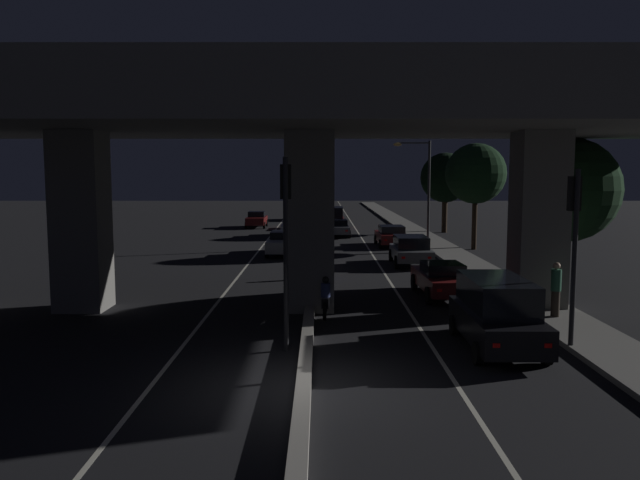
{
  "coord_description": "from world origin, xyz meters",
  "views": [
    {
      "loc": [
        0.37,
        -13.83,
        4.91
      ],
      "look_at": [
        0.36,
        24.73,
        0.8
      ],
      "focal_mm": 35.0,
      "sensor_mm": 36.0,
      "label": 1
    }
  ],
  "objects_px": {
    "traffic_light_left_of_median": "(286,220)",
    "car_taxi_yellow_fourth_oncoming": "(301,212)",
    "motorcycle_black_filtering_near": "(326,299)",
    "motorcycle_blue_filtering_mid": "(327,266)",
    "car_dark_red_sixth": "(334,217)",
    "traffic_light_right_of_median": "(574,228)",
    "car_dark_red_second": "(442,279)",
    "car_white_second_oncoming": "(294,227)",
    "car_black_lead": "(497,312)",
    "street_lamp": "(423,182)",
    "motorcycle_red_filtering_far": "(322,245)",
    "car_dark_red_fourth": "(391,235)",
    "car_grey_third": "(411,249)",
    "car_grey_fifth": "(336,228)",
    "car_silver_lead_oncoming": "(284,243)",
    "pedestrian_on_sidewalk": "(556,289)",
    "car_dark_red_third_oncoming": "(257,219)"
  },
  "relations": [
    {
      "from": "car_black_lead",
      "to": "motorcycle_blue_filtering_mid",
      "type": "relative_size",
      "value": 2.51
    },
    {
      "from": "traffic_light_left_of_median",
      "to": "car_grey_fifth",
      "type": "height_order",
      "value": "traffic_light_left_of_median"
    },
    {
      "from": "car_white_second_oncoming",
      "to": "car_black_lead",
      "type": "bearing_deg",
      "value": 12.76
    },
    {
      "from": "car_dark_red_fourth",
      "to": "car_dark_red_third_oncoming",
      "type": "height_order",
      "value": "car_dark_red_third_oncoming"
    },
    {
      "from": "car_dark_red_second",
      "to": "motorcycle_red_filtering_far",
      "type": "bearing_deg",
      "value": 18.43
    },
    {
      "from": "car_dark_red_second",
      "to": "pedestrian_on_sidewalk",
      "type": "distance_m",
      "value": 5.16
    },
    {
      "from": "car_grey_fifth",
      "to": "car_dark_red_third_oncoming",
      "type": "bearing_deg",
      "value": 38.85
    },
    {
      "from": "motorcycle_red_filtering_far",
      "to": "pedestrian_on_sidewalk",
      "type": "xyz_separation_m",
      "value": [
        7.73,
        -17.08,
        0.46
      ]
    },
    {
      "from": "traffic_light_right_of_median",
      "to": "pedestrian_on_sidewalk",
      "type": "relative_size",
      "value": 2.76
    },
    {
      "from": "car_dark_red_second",
      "to": "car_grey_third",
      "type": "xyz_separation_m",
      "value": [
        0.04,
        8.83,
        0.11
      ]
    },
    {
      "from": "car_white_second_oncoming",
      "to": "pedestrian_on_sidewalk",
      "type": "bearing_deg",
      "value": 19.42
    },
    {
      "from": "car_dark_red_fourth",
      "to": "car_dark_red_third_oncoming",
      "type": "relative_size",
      "value": 1.07
    },
    {
      "from": "car_dark_red_sixth",
      "to": "car_dark_red_fourth",
      "type": "bearing_deg",
      "value": -165.04
    },
    {
      "from": "traffic_light_left_of_median",
      "to": "motorcycle_red_filtering_far",
      "type": "xyz_separation_m",
      "value": [
        1.06,
        20.45,
        -3.02
      ]
    },
    {
      "from": "traffic_light_right_of_median",
      "to": "street_lamp",
      "type": "bearing_deg",
      "value": 89.62
    },
    {
      "from": "car_grey_third",
      "to": "pedestrian_on_sidewalk",
      "type": "distance_m",
      "value": 13.36
    },
    {
      "from": "pedestrian_on_sidewalk",
      "to": "street_lamp",
      "type": "bearing_deg",
      "value": 91.72
    },
    {
      "from": "car_grey_fifth",
      "to": "car_dark_red_sixth",
      "type": "distance_m",
      "value": 7.83
    },
    {
      "from": "traffic_light_left_of_median",
      "to": "car_taxi_yellow_fourth_oncoming",
      "type": "bearing_deg",
      "value": 91.25
    },
    {
      "from": "motorcycle_black_filtering_near",
      "to": "motorcycle_blue_filtering_mid",
      "type": "relative_size",
      "value": 0.97
    },
    {
      "from": "pedestrian_on_sidewalk",
      "to": "motorcycle_red_filtering_far",
      "type": "bearing_deg",
      "value": 114.37
    },
    {
      "from": "street_lamp",
      "to": "motorcycle_blue_filtering_mid",
      "type": "distance_m",
      "value": 16.35
    },
    {
      "from": "car_dark_red_sixth",
      "to": "car_grey_third",
      "type": "bearing_deg",
      "value": -169.95
    },
    {
      "from": "car_white_second_oncoming",
      "to": "car_grey_fifth",
      "type": "bearing_deg",
      "value": 85.35
    },
    {
      "from": "car_silver_lead_oncoming",
      "to": "motorcycle_blue_filtering_mid",
      "type": "bearing_deg",
      "value": 18.72
    },
    {
      "from": "car_grey_third",
      "to": "motorcycle_blue_filtering_mid",
      "type": "bearing_deg",
      "value": 134.64
    },
    {
      "from": "car_dark_red_fourth",
      "to": "motorcycle_red_filtering_far",
      "type": "bearing_deg",
      "value": 133.51
    },
    {
      "from": "traffic_light_right_of_median",
      "to": "motorcycle_red_filtering_far",
      "type": "bearing_deg",
      "value": 108.57
    },
    {
      "from": "pedestrian_on_sidewalk",
      "to": "car_dark_red_third_oncoming",
      "type": "bearing_deg",
      "value": 110.48
    },
    {
      "from": "car_grey_third",
      "to": "car_grey_fifth",
      "type": "relative_size",
      "value": 0.94
    },
    {
      "from": "traffic_light_left_of_median",
      "to": "car_dark_red_second",
      "type": "distance_m",
      "value": 9.99
    },
    {
      "from": "traffic_light_left_of_median",
      "to": "motorcycle_blue_filtering_mid",
      "type": "distance_m",
      "value": 12.42
    },
    {
      "from": "traffic_light_right_of_median",
      "to": "car_dark_red_second",
      "type": "xyz_separation_m",
      "value": [
        -2.11,
        7.57,
        -2.71
      ]
    },
    {
      "from": "street_lamp",
      "to": "motorcycle_red_filtering_far",
      "type": "height_order",
      "value": "street_lamp"
    },
    {
      "from": "traffic_light_left_of_median",
      "to": "car_white_second_oncoming",
      "type": "relative_size",
      "value": 1.21
    },
    {
      "from": "traffic_light_right_of_median",
      "to": "car_dark_red_fourth",
      "type": "xyz_separation_m",
      "value": [
        -2.15,
        25.11,
        -2.7
      ]
    },
    {
      "from": "car_black_lead",
      "to": "pedestrian_on_sidewalk",
      "type": "height_order",
      "value": "car_black_lead"
    },
    {
      "from": "car_silver_lead_oncoming",
      "to": "car_dark_red_third_oncoming",
      "type": "relative_size",
      "value": 1.21
    },
    {
      "from": "car_grey_fifth",
      "to": "pedestrian_on_sidewalk",
      "type": "height_order",
      "value": "pedestrian_on_sidewalk"
    },
    {
      "from": "car_grey_third",
      "to": "street_lamp",
      "type": "bearing_deg",
      "value": -12.09
    },
    {
      "from": "street_lamp",
      "to": "car_dark_red_second",
      "type": "bearing_deg",
      "value": -96.93
    },
    {
      "from": "car_dark_red_sixth",
      "to": "motorcycle_blue_filtering_mid",
      "type": "xyz_separation_m",
      "value": [
        -0.97,
        -27.55,
        -0.41
      ]
    },
    {
      "from": "car_dark_red_third_oncoming",
      "to": "car_grey_fifth",
      "type": "bearing_deg",
      "value": 40.63
    },
    {
      "from": "car_dark_red_second",
      "to": "car_grey_fifth",
      "type": "distance_m",
      "value": 24.4
    },
    {
      "from": "car_dark_red_second",
      "to": "car_dark_red_fourth",
      "type": "distance_m",
      "value": 17.54
    },
    {
      "from": "traffic_light_right_of_median",
      "to": "pedestrian_on_sidewalk",
      "type": "distance_m",
      "value": 4.2
    },
    {
      "from": "car_dark_red_fourth",
      "to": "motorcycle_blue_filtering_mid",
      "type": "xyz_separation_m",
      "value": [
        -4.51,
        -13.14,
        -0.15
      ]
    },
    {
      "from": "car_dark_red_second",
      "to": "car_silver_lead_oncoming",
      "type": "xyz_separation_m",
      "value": [
        -7.11,
        13.15,
        0.01
      ]
    },
    {
      "from": "traffic_light_right_of_median",
      "to": "car_black_lead",
      "type": "bearing_deg",
      "value": 175.85
    },
    {
      "from": "street_lamp",
      "to": "pedestrian_on_sidewalk",
      "type": "bearing_deg",
      "value": -88.28
    }
  ]
}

